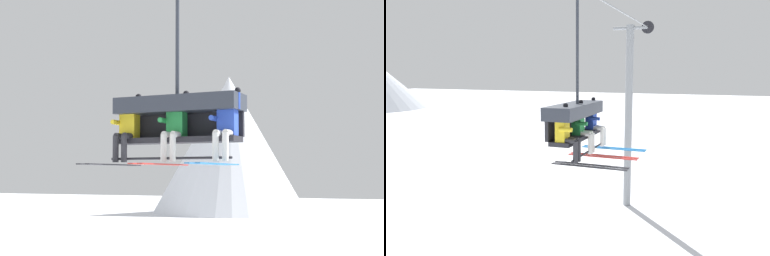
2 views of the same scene
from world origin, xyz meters
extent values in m
cone|color=white|center=(-17.76, 53.78, 7.95)|extent=(17.75, 17.75, 15.90)
cube|color=#232328|center=(1.96, -0.80, 4.97)|extent=(2.33, 0.48, 0.10)
cube|color=#232328|center=(1.96, -0.52, 5.24)|extent=(2.33, 0.08, 0.45)
cube|color=#2D333D|center=(1.96, -0.74, 5.62)|extent=(2.38, 0.68, 0.30)
cylinder|color=black|center=(1.96, -1.12, 4.64)|extent=(2.33, 0.04, 0.04)
cylinder|color=#2D333D|center=(1.96, -0.80, 7.10)|extent=(0.07, 0.07, 2.67)
cube|color=yellow|center=(0.98, -0.82, 5.28)|extent=(0.32, 0.22, 0.52)
sphere|color=maroon|center=(0.98, -0.82, 5.64)|extent=(0.22, 0.22, 0.22)
ellipsoid|color=black|center=(0.98, -0.92, 5.64)|extent=(0.17, 0.04, 0.08)
cylinder|color=#2D2D33|center=(0.90, -0.99, 5.06)|extent=(0.11, 0.34, 0.11)
cylinder|color=#2D2D33|center=(1.07, -0.99, 5.06)|extent=(0.11, 0.34, 0.11)
cylinder|color=#2D2D33|center=(0.90, -1.16, 4.82)|extent=(0.11, 0.11, 0.48)
cylinder|color=#2D2D33|center=(1.07, -1.16, 4.82)|extent=(0.11, 0.11, 0.48)
cube|color=#232328|center=(0.90, -1.46, 4.53)|extent=(0.09, 1.70, 0.02)
cube|color=#232328|center=(1.07, -1.46, 4.53)|extent=(0.09, 1.70, 0.02)
cylinder|color=yellow|center=(0.80, -0.97, 5.32)|extent=(0.09, 0.30, 0.09)
cylinder|color=yellow|center=(1.17, -0.82, 5.63)|extent=(0.09, 0.09, 0.30)
sphere|color=black|center=(1.17, -0.82, 5.80)|extent=(0.11, 0.11, 0.11)
cube|color=#23843D|center=(1.96, -0.82, 5.28)|extent=(0.32, 0.22, 0.52)
sphere|color=silver|center=(1.96, -0.82, 5.64)|extent=(0.22, 0.22, 0.22)
ellipsoid|color=black|center=(1.96, -0.92, 5.64)|extent=(0.17, 0.04, 0.08)
cylinder|color=silver|center=(1.87, -0.99, 5.06)|extent=(0.11, 0.34, 0.11)
cylinder|color=silver|center=(2.05, -0.99, 5.06)|extent=(0.11, 0.34, 0.11)
cylinder|color=silver|center=(1.87, -1.16, 4.82)|extent=(0.11, 0.11, 0.48)
cylinder|color=silver|center=(2.05, -1.16, 4.82)|extent=(0.11, 0.11, 0.48)
cube|color=#B22823|center=(1.87, -1.46, 4.53)|extent=(0.09, 1.70, 0.02)
cube|color=#B22823|center=(2.05, -1.46, 4.53)|extent=(0.09, 1.70, 0.02)
cylinder|color=#23843D|center=(1.77, -0.97, 5.32)|extent=(0.09, 0.30, 0.09)
cylinder|color=#23843D|center=(2.15, -0.82, 5.63)|extent=(0.09, 0.09, 0.30)
sphere|color=black|center=(2.15, -0.82, 5.80)|extent=(0.11, 0.11, 0.11)
cube|color=#2847B7|center=(2.94, -0.82, 5.28)|extent=(0.32, 0.22, 0.52)
sphere|color=#284C93|center=(2.94, -0.82, 5.64)|extent=(0.22, 0.22, 0.22)
ellipsoid|color=black|center=(2.94, -0.92, 5.64)|extent=(0.17, 0.04, 0.08)
cylinder|color=silver|center=(2.85, -0.99, 5.06)|extent=(0.11, 0.34, 0.11)
cylinder|color=silver|center=(3.03, -0.99, 5.06)|extent=(0.11, 0.34, 0.11)
cylinder|color=silver|center=(2.85, -1.16, 4.82)|extent=(0.11, 0.11, 0.48)
cylinder|color=silver|center=(3.03, -1.16, 4.82)|extent=(0.11, 0.11, 0.48)
cube|color=#1E6BB2|center=(2.85, -1.46, 4.53)|extent=(0.09, 1.70, 0.02)
cube|color=#1E6BB2|center=(3.03, -1.46, 4.53)|extent=(0.09, 1.70, 0.02)
cylinder|color=#2847B7|center=(2.75, -0.97, 5.32)|extent=(0.09, 0.30, 0.09)
cylinder|color=#2847B7|center=(3.12, -0.82, 5.63)|extent=(0.09, 0.09, 0.30)
sphere|color=black|center=(3.12, -0.82, 5.80)|extent=(0.11, 0.11, 0.11)
camera|label=1|loc=(6.55, -10.27, 4.34)|focal=55.00mm
camera|label=2|loc=(-6.45, -4.00, 6.56)|focal=35.00mm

